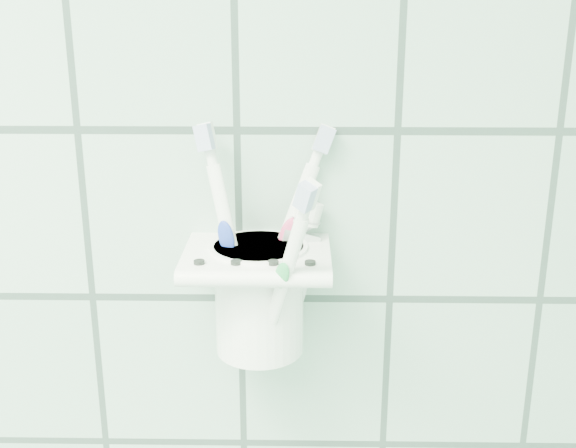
% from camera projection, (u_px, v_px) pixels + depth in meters
% --- Properties ---
extents(holder_bracket, '(0.14, 0.11, 0.04)m').
position_uv_depth(holder_bracket, '(257.00, 259.00, 0.68)').
color(holder_bracket, white).
rests_on(holder_bracket, wall_back).
extents(cup, '(0.09, 0.09, 0.11)m').
position_uv_depth(cup, '(259.00, 294.00, 0.70)').
color(cup, white).
rests_on(cup, holder_bracket).
extents(toothbrush_pink, '(0.05, 0.05, 0.22)m').
position_uv_depth(toothbrush_pink, '(251.00, 240.00, 0.66)').
color(toothbrush_pink, white).
rests_on(toothbrush_pink, cup).
extents(toothbrush_blue, '(0.08, 0.04, 0.22)m').
position_uv_depth(toothbrush_blue, '(246.00, 231.00, 0.68)').
color(toothbrush_blue, white).
rests_on(toothbrush_blue, cup).
extents(toothbrush_orange, '(0.06, 0.08, 0.20)m').
position_uv_depth(toothbrush_orange, '(261.00, 250.00, 0.66)').
color(toothbrush_orange, white).
rests_on(toothbrush_orange, cup).
extents(toothpaste_tube, '(0.06, 0.04, 0.15)m').
position_uv_depth(toothpaste_tube, '(273.00, 262.00, 0.69)').
color(toothpaste_tube, silver).
rests_on(toothpaste_tube, cup).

